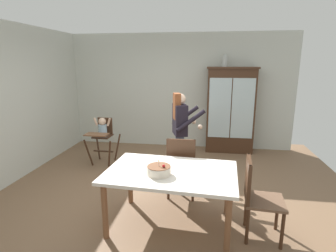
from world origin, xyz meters
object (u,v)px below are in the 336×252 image
Objects in this scene: dining_chair_far_side at (181,163)px; china_cabinet at (230,110)px; ceramic_vase at (225,61)px; adult_person at (180,126)px; dining_table at (171,177)px; high_chair_with_toddler at (103,132)px; dining_chair_right_end at (256,193)px; birthday_cake at (159,170)px.

china_cabinet is at bearing -110.14° from dining_chair_far_side.
ceramic_vase is 0.18× the size of adult_person.
adult_person is 1.45m from dining_table.
high_chair_with_toddler is 0.58× the size of dining_table.
adult_person is 0.80m from dining_chair_far_side.
china_cabinet is 2.01× the size of dining_chair_right_end.
china_cabinet is at bearing 73.41° from dining_table.
ceramic_vase is 0.16× the size of dining_table.
ceramic_vase reaches higher than high_chair_with_toddler.
birthday_cake is (-0.88, -3.26, -1.26)m from ceramic_vase.
china_cabinet reaches higher than dining_chair_far_side.
birthday_cake is (1.54, -2.08, 0.14)m from high_chair_with_toddler.
dining_table is (-0.93, -3.12, -0.32)m from china_cabinet.
high_chair_with_toddler is at bearing -154.15° from ceramic_vase.
dining_chair_far_side is at bearing -33.69° from high_chair_with_toddler.
china_cabinet reaches higher than adult_person.
high_chair_with_toddler is 2.59m from birthday_cake.
dining_chair_right_end is at bearing -163.05° from adult_person.
birthday_cake is 0.91m from dining_chair_far_side.
adult_person is (-0.97, -1.71, -0.00)m from china_cabinet.
dining_chair_right_end is at bearing 139.99° from dining_chair_far_side.
dining_table is at bearing 85.58° from dining_chair_far_side.
ceramic_vase is 3.53m from dining_chair_right_end.
dining_chair_far_side is at bearing -110.08° from china_cabinet.
ceramic_vase is 3.50m from dining_table.
dining_table is at bearing -103.56° from ceramic_vase.
china_cabinet is at bearing 25.82° from high_chair_with_toddler.
high_chair_with_toddler is 0.99× the size of dining_chair_far_side.
high_chair_with_toddler reaches higher than dining_table.
dining_table is (0.04, -1.41, -0.31)m from adult_person.
birthday_cake is 1.16m from dining_chair_right_end.
ceramic_vase is at bearing 76.44° from dining_table.
china_cabinet reaches higher than dining_table.
dining_table is 1.01m from dining_chair_right_end.
dining_chair_right_end is (0.25, -3.19, -1.50)m from ceramic_vase.
dining_table is at bearing -106.59° from china_cabinet.
china_cabinet is 1.26× the size of adult_person.
ceramic_vase is 3.60m from birthday_cake.
ceramic_vase reaches higher than china_cabinet.
dining_chair_right_end is (1.13, 0.07, -0.24)m from birthday_cake.
high_chair_with_toddler is (-2.42, -1.17, -1.40)m from ceramic_vase.
adult_person is (-0.79, -1.71, -1.08)m from ceramic_vase.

